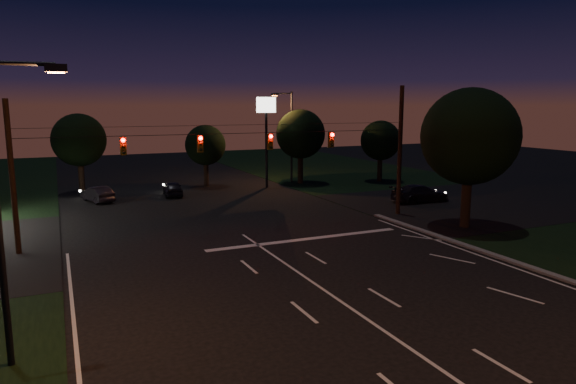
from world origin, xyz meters
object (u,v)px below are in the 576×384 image
tree_right_near (468,138)px  car_oncoming_b (97,194)px  utility_pole_right (398,214)px  car_oncoming_a (173,189)px  car_cross (420,193)px

tree_right_near → car_oncoming_b: tree_right_near is taller
utility_pole_right → tree_right_near: (1.53, -4.83, 5.68)m
car_oncoming_a → car_oncoming_b: bearing=8.4°
tree_right_near → car_oncoming_b: size_ratio=2.29×
car_oncoming_a → car_cross: (17.42, -11.07, 0.08)m
tree_right_near → car_cross: tree_right_near is taller
tree_right_near → car_oncoming_b: 28.32m
tree_right_near → car_oncoming_a: bearing=127.4°
utility_pole_right → tree_right_near: 7.61m
tree_right_near → car_cross: 9.79m
car_oncoming_a → car_oncoming_b: car_oncoming_b is taller
car_cross → car_oncoming_a: bearing=59.6°
utility_pole_right → car_oncoming_a: size_ratio=2.46×
car_oncoming_a → car_cross: bearing=153.5°
utility_pole_right → car_oncoming_b: (-19.10, 13.90, 0.63)m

